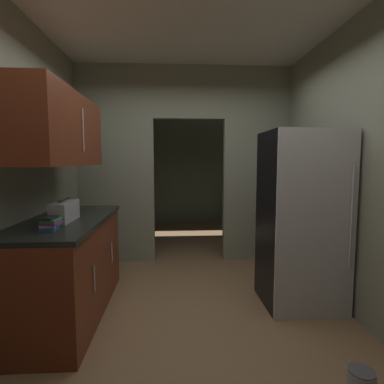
% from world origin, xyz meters
% --- Properties ---
extents(ground, '(20.00, 20.00, 0.00)m').
position_xyz_m(ground, '(0.00, 0.00, 0.00)').
color(ground, brown).
extents(kitchen_overhead_slab, '(3.40, 7.52, 0.06)m').
position_xyz_m(kitchen_overhead_slab, '(0.00, 0.53, 2.80)').
color(kitchen_overhead_slab, silver).
extents(kitchen_partition, '(3.00, 0.12, 2.77)m').
position_xyz_m(kitchen_partition, '(-0.02, 1.76, 1.51)').
color(kitchen_partition, gray).
rests_on(kitchen_partition, ground).
extents(adjoining_room_shell, '(3.00, 3.07, 2.77)m').
position_xyz_m(adjoining_room_shell, '(0.00, 3.77, 1.39)').
color(adjoining_room_shell, slate).
rests_on(adjoining_room_shell, ground).
extents(refrigerator, '(0.73, 0.71, 1.74)m').
position_xyz_m(refrigerator, '(1.11, 0.26, 0.87)').
color(refrigerator, black).
rests_on(refrigerator, ground).
extents(lower_cabinet_run, '(0.69, 1.70, 0.92)m').
position_xyz_m(lower_cabinet_run, '(-1.16, 0.17, 0.46)').
color(lower_cabinet_run, maroon).
rests_on(lower_cabinet_run, ground).
extents(upper_cabinet_counterside, '(0.36, 1.53, 0.64)m').
position_xyz_m(upper_cabinet_counterside, '(-1.16, 0.17, 1.73)').
color(upper_cabinet_counterside, maroon).
extents(boombox, '(0.15, 0.41, 0.20)m').
position_xyz_m(boombox, '(-1.13, 0.05, 1.00)').
color(boombox, '#B2B2B7').
rests_on(boombox, lower_cabinet_run).
extents(book_stack, '(0.15, 0.16, 0.10)m').
position_xyz_m(book_stack, '(-1.12, -0.31, 0.97)').
color(book_stack, '#2D609E').
rests_on(book_stack, lower_cabinet_run).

